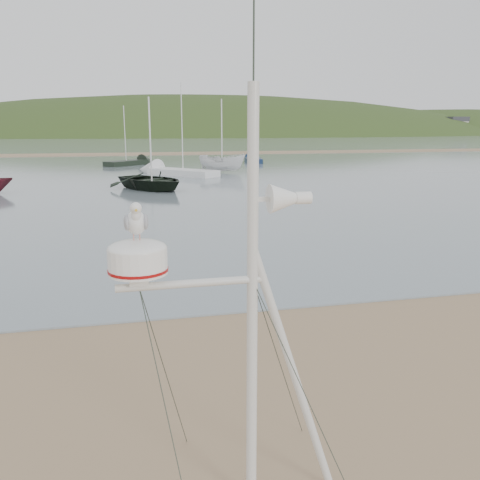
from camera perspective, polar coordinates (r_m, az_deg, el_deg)
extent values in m
plane|color=#8F7152|center=(7.54, -12.02, -20.29)|extent=(560.00, 560.00, 0.00)
cube|color=slate|center=(138.40, -13.44, 10.69)|extent=(560.00, 256.00, 0.04)
cube|color=#8F7152|center=(76.45, -13.38, 9.37)|extent=(560.00, 7.00, 0.07)
ellipsoid|color=#283C18|center=(246.02, -3.79, 6.59)|extent=(400.00, 180.00, 80.00)
ellipsoid|color=#283C18|center=(301.69, 23.71, 7.95)|extent=(300.00, 135.00, 56.00)
cube|color=beige|center=(205.53, -23.81, 11.63)|extent=(8.40, 6.30, 8.00)
cube|color=beige|center=(202.59, -16.41, 12.18)|extent=(8.40, 6.30, 8.00)
cube|color=beige|center=(202.97, -8.89, 12.54)|extent=(8.40, 6.30, 8.00)
cube|color=beige|center=(206.65, -1.51, 12.68)|extent=(8.40, 6.30, 8.00)
cube|color=beige|center=(213.46, 5.51, 12.63)|extent=(8.40, 6.30, 8.00)
cube|color=beige|center=(223.10, 12.00, 12.42)|extent=(8.40, 6.30, 8.00)
cube|color=beige|center=(235.24, 17.88, 12.09)|extent=(8.40, 6.30, 8.00)
cube|color=beige|center=(249.50, 23.12, 11.70)|extent=(8.40, 6.30, 8.00)
cylinder|color=silver|center=(5.21, 1.38, -7.94)|extent=(0.11, 0.11, 4.47)
cylinder|color=silver|center=(5.66, 6.16, -14.95)|extent=(1.03, 0.09, 2.93)
cylinder|color=silver|center=(4.99, -5.48, -4.87)|extent=(1.45, 0.08, 0.08)
cylinder|color=#2D382D|center=(4.95, 1.56, 22.54)|extent=(0.02, 0.02, 1.01)
cube|color=silver|center=(4.92, -11.32, -4.28)|extent=(0.18, 0.18, 0.10)
cylinder|color=white|center=(4.88, -11.40, -2.33)|extent=(0.56, 0.56, 0.25)
cylinder|color=#A10B0B|center=(4.90, -11.36, -3.28)|extent=(0.57, 0.57, 0.03)
ellipsoid|color=white|center=(4.85, -11.47, -0.93)|extent=(0.56, 0.56, 0.16)
cone|color=white|center=(5.01, 4.93, 4.67)|extent=(0.29, 0.29, 0.29)
cylinder|color=white|center=(5.08, 7.09, 4.72)|extent=(0.16, 0.12, 0.12)
cube|color=silver|center=(4.95, 2.70, 4.61)|extent=(0.22, 0.04, 0.04)
cylinder|color=tan|center=(4.82, -11.86, 0.41)|extent=(0.01, 0.01, 0.08)
cylinder|color=tan|center=(4.82, -11.20, 0.45)|extent=(0.01, 0.01, 0.08)
ellipsoid|color=white|center=(4.80, -11.60, 1.93)|extent=(0.19, 0.30, 0.22)
ellipsoid|color=#9C9EA4|center=(4.78, -12.60, 1.92)|extent=(0.06, 0.24, 0.14)
ellipsoid|color=#9C9EA4|center=(4.79, -10.59, 2.02)|extent=(0.06, 0.24, 0.14)
cone|color=white|center=(4.95, -11.64, 2.00)|extent=(0.10, 0.09, 0.10)
ellipsoid|color=white|center=(4.67, -11.60, 2.83)|extent=(0.09, 0.09, 0.13)
sphere|color=white|center=(4.63, -11.63, 3.52)|extent=(0.11, 0.11, 0.11)
cone|color=gold|center=(4.58, -11.60, 3.34)|extent=(0.02, 0.06, 0.02)
imported|color=black|center=(33.26, -10.03, 10.37)|extent=(3.98, 3.11, 5.57)
imported|color=silver|center=(45.37, -2.05, 10.29)|extent=(2.20, 2.19, 4.26)
cube|color=black|center=(54.73, -12.65, 8.44)|extent=(4.71, 4.67, 0.50)
cone|color=black|center=(57.05, -10.36, 8.70)|extent=(2.38, 2.38, 1.61)
cylinder|color=silver|center=(54.60, -12.81, 11.59)|extent=(0.08, 0.08, 5.53)
cube|color=#122441|center=(58.06, 1.50, 8.96)|extent=(2.56, 5.44, 0.50)
cone|color=#122441|center=(61.39, 1.25, 9.17)|extent=(1.97, 2.09, 1.67)
cylinder|color=silver|center=(57.94, 1.52, 12.05)|extent=(0.08, 0.08, 5.75)
cube|color=silver|center=(42.81, -6.41, 7.56)|extent=(5.69, 6.03, 0.50)
cone|color=silver|center=(45.57, -10.25, 7.74)|extent=(2.97, 2.98, 2.01)
cylinder|color=silver|center=(42.65, -6.54, 12.53)|extent=(0.08, 0.08, 6.92)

